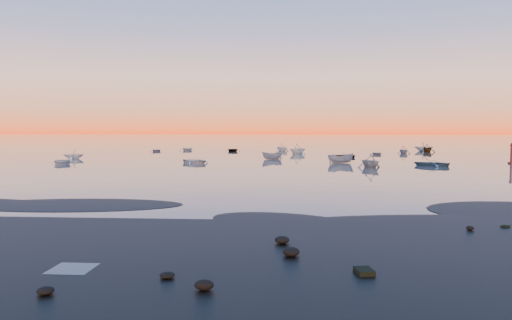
# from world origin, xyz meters

# --- Properties ---
(ground) EXTENTS (600.00, 600.00, 0.00)m
(ground) POSITION_xyz_m (0.00, 100.00, 0.00)
(ground) COLOR #635B53
(ground) RESTS_ON ground
(mud_lobes) EXTENTS (140.00, 6.00, 0.07)m
(mud_lobes) POSITION_xyz_m (0.00, -1.00, 0.01)
(mud_lobes) COLOR black
(mud_lobes) RESTS_ON ground
(moored_fleet) EXTENTS (124.00, 58.00, 1.20)m
(moored_fleet) POSITION_xyz_m (0.00, 53.00, 0.00)
(moored_fleet) COLOR silver
(moored_fleet) RESTS_ON ground
(boat_near_left) EXTENTS (4.79, 2.98, 1.11)m
(boat_near_left) POSITION_xyz_m (-29.09, 37.00, 0.00)
(boat_near_left) COLOR silver
(boat_near_left) RESTS_ON ground
(boat_near_center) EXTENTS (2.55, 4.11, 1.32)m
(boat_near_center) POSITION_xyz_m (8.90, 41.48, 0.00)
(boat_near_center) COLOR slate
(boat_near_center) RESTS_ON ground
(boat_near_right) EXTENTS (4.12, 3.16, 1.31)m
(boat_near_right) POSITION_xyz_m (11.74, 33.70, 0.00)
(boat_near_right) COLOR slate
(boat_near_right) RESTS_ON ground
(channel_marker) EXTENTS (0.85, 0.85, 3.02)m
(channel_marker) POSITION_xyz_m (32.20, 42.17, 1.19)
(channel_marker) COLOR #4E1510
(channel_marker) RESTS_ON ground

